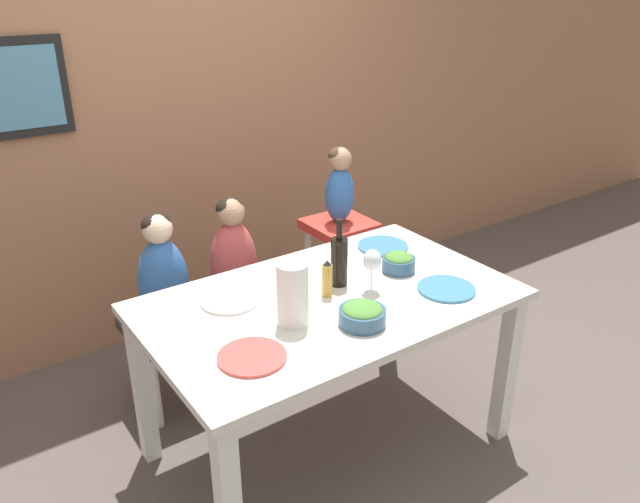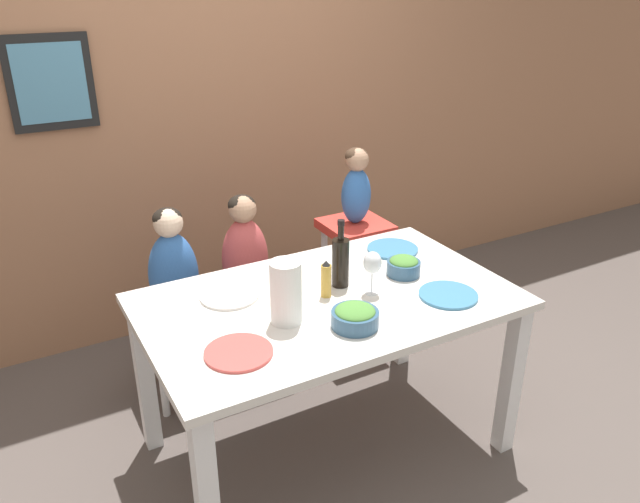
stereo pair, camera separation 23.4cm
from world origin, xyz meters
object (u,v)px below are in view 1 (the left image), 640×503
chair_right_highchair (339,250)px  salad_bowl_large (362,314)px  wine_glass_near (372,261)px  dinner_plate_back_left (230,300)px  person_child_left (162,273)px  dinner_plate_front_left (252,357)px  chair_far_left (170,336)px  person_child_center (233,254)px  dinner_plate_front_right (446,289)px  person_baby_right (340,184)px  salad_bowl_small (399,262)px  chair_far_center (237,314)px  paper_towel_roll (293,294)px  dinner_plate_back_right (383,246)px  wine_bottle (339,260)px

chair_right_highchair → salad_bowl_large: salad_bowl_large is taller
salad_bowl_large → wine_glass_near: bearing=43.7°
wine_glass_near → dinner_plate_back_left: wine_glass_near is taller
chair_right_highchair → person_child_left: size_ratio=1.33×
salad_bowl_large → dinner_plate_front_left: size_ratio=0.74×
chair_far_left → dinner_plate_back_left: bearing=-80.2°
salad_bowl_large → person_child_center: bearing=92.9°
person_child_center → dinner_plate_front_right: (0.51, -0.94, 0.06)m
person_child_center → dinner_plate_front_left: size_ratio=2.30×
chair_far_left → dinner_plate_front_left: dinner_plate_front_left is taller
wine_glass_near → salad_bowl_large: bearing=-136.3°
person_baby_right → wine_glass_near: person_baby_right is taller
person_child_left → salad_bowl_small: person_child_left is taller
dinner_plate_front_right → chair_far_center: bearing=118.3°
paper_towel_roll → wine_glass_near: paper_towel_roll is taller
person_baby_right → person_child_left: bearing=-180.0°
salad_bowl_small → salad_bowl_large: bearing=-147.5°
dinner_plate_back_right → salad_bowl_large: bearing=-136.4°
chair_far_center → salad_bowl_large: (0.05, -0.95, 0.44)m
salad_bowl_large → wine_bottle: bearing=68.6°
person_child_center → dinner_plate_back_left: (-0.28, -0.51, 0.06)m
salad_bowl_large → salad_bowl_small: (0.42, 0.26, 0.00)m
chair_far_center → dinner_plate_back_right: (0.57, -0.45, 0.40)m
dinner_plate_front_right → dinner_plate_back_right: bearing=82.2°
chair_far_left → person_child_left: 0.34m
chair_far_center → person_child_left: bearing=179.9°
chair_far_left → person_child_left: (0.00, 0.00, 0.34)m
wine_glass_near → dinner_plate_front_right: bearing=-34.9°
person_child_center → person_baby_right: size_ratio=1.35×
chair_far_center → wine_glass_near: wine_glass_near is taller
person_baby_right → dinner_plate_front_right: bearing=-98.6°
dinner_plate_front_left → dinner_plate_back_right: size_ratio=1.00×
person_baby_right → wine_glass_near: bearing=-117.7°
wine_glass_near → dinner_plate_back_left: bearing=154.5°
chair_right_highchair → dinner_plate_front_left: dinner_plate_front_left is taller
salad_bowl_small → chair_far_left: bearing=140.4°
dinner_plate_back_right → dinner_plate_front_right: same height
chair_far_center → salad_bowl_large: bearing=-87.1°
dinner_plate_front_left → dinner_plate_back_right: (0.98, 0.46, 0.00)m
salad_bowl_large → chair_right_highchair: bearing=57.8°
chair_right_highchair → person_child_left: bearing=180.0°
dinner_plate_front_left → dinner_plate_front_right: (0.91, -0.03, 0.00)m
dinner_plate_back_right → dinner_plate_front_right: bearing=-97.8°
paper_towel_roll → dinner_plate_back_right: size_ratio=1.03×
chair_far_left → dinner_plate_back_left: dinner_plate_back_left is taller
chair_far_center → dinner_plate_back_right: 0.83m
person_child_center → wine_bottle: size_ratio=1.87×
person_child_left → salad_bowl_small: 1.08m
salad_bowl_large → dinner_plate_front_left: (-0.45, 0.04, -0.04)m
person_child_center → chair_right_highchair: bearing=-0.0°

